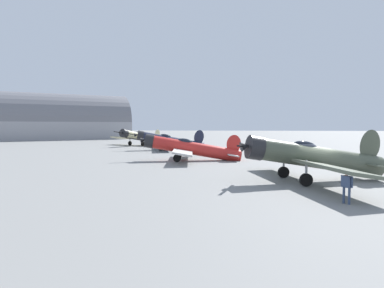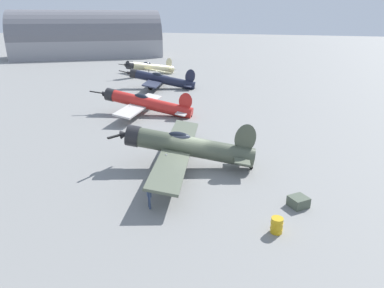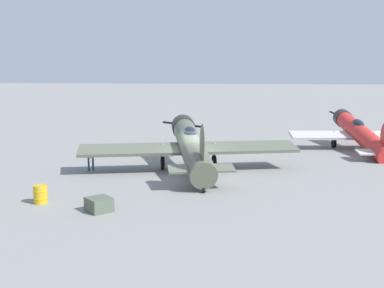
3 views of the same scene
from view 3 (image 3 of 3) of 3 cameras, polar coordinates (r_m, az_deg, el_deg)
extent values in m
plane|color=gray|center=(27.46, 0.00, -3.71)|extent=(400.00, 400.00, 0.00)
cylinder|color=#4C5442|center=(27.16, 0.00, -0.45)|extent=(9.19, 3.82, 2.83)
cylinder|color=#232326|center=(31.30, -1.05, 2.06)|extent=(1.50, 1.79, 1.67)
cone|color=#232326|center=(31.93, -1.18, 2.39)|extent=(0.79, 0.79, 0.72)
cube|color=black|center=(32.08, -1.22, 2.42)|extent=(0.81, 2.83, 0.34)
ellipsoid|color=black|center=(27.93, -0.25, 1.37)|extent=(1.92, 1.21, 0.94)
cube|color=#565E4C|center=(28.25, -0.29, -0.54)|extent=(5.49, 13.33, 0.50)
ellipsoid|color=#4C5442|center=(23.33, 1.24, -0.10)|extent=(1.79, 0.60, 2.37)
cube|color=#565E4C|center=(23.75, 1.15, -3.03)|extent=(1.97, 3.57, 0.27)
cylinder|color=#999BA0|center=(28.69, -3.63, -1.15)|extent=(0.14, 0.14, 1.19)
cylinder|color=black|center=(28.80, -3.62, -2.32)|extent=(0.82, 0.41, 0.80)
cylinder|color=#999BA0|center=(29.09, 2.73, -1.01)|extent=(0.14, 0.14, 1.19)
cylinder|color=black|center=(29.20, 2.72, -2.16)|extent=(0.82, 0.41, 0.80)
cylinder|color=black|center=(23.26, 1.43, -5.69)|extent=(0.30, 0.17, 0.28)
cylinder|color=red|center=(37.30, 20.11, 1.02)|extent=(10.04, 2.63, 2.96)
cylinder|color=#232326|center=(41.66, 17.98, 3.01)|extent=(1.31, 1.58, 1.57)
cone|color=#232326|center=(42.27, 17.73, 3.25)|extent=(0.72, 0.68, 0.68)
cube|color=black|center=(42.41, 17.67, 3.27)|extent=(3.08, 1.40, 0.64)
ellipsoid|color=black|center=(38.14, 19.67, 2.32)|extent=(1.87, 0.99, 0.95)
cube|color=#BCB7B2|center=(38.43, 19.51, 1.02)|extent=(3.23, 10.41, 0.49)
cube|color=#BCB7B2|center=(33.74, 22.30, -0.91)|extent=(1.54, 3.52, 0.28)
cylinder|color=#999BA0|center=(38.53, 17.00, 0.83)|extent=(0.14, 0.14, 0.90)
cylinder|color=black|center=(38.59, 16.97, 0.17)|extent=(0.82, 0.30, 0.80)
cylinder|color=#999BA0|center=(39.54, 21.36, 0.81)|extent=(0.14, 0.14, 0.90)
cylinder|color=black|center=(39.61, 21.32, 0.16)|extent=(0.82, 0.30, 0.80)
cylinder|color=#384766|center=(29.14, -12.02, -2.39)|extent=(0.11, 0.11, 0.78)
cylinder|color=#384766|center=(29.06, -12.54, -2.44)|extent=(0.11, 0.11, 0.78)
cube|color=#384766|center=(28.98, -12.33, -1.12)|extent=(0.43, 0.46, 0.55)
sphere|color=tan|center=(28.91, -12.35, -0.35)|extent=(0.21, 0.21, 0.21)
cylinder|color=#384766|center=(29.06, -11.84, -1.04)|extent=(0.08, 0.08, 0.52)
cylinder|color=#384766|center=(28.89, -12.82, -1.13)|extent=(0.08, 0.08, 0.52)
cube|color=#4C5647|center=(20.66, -11.31, -7.27)|extent=(1.38, 1.39, 0.61)
cylinder|color=gold|center=(22.53, -18.06, -5.87)|extent=(0.62, 0.62, 0.85)
torus|color=gold|center=(22.49, -18.09, -5.45)|extent=(0.66, 0.66, 0.04)
torus|color=gold|center=(22.57, -18.04, -6.29)|extent=(0.66, 0.66, 0.04)
camera|label=1|loc=(41.27, -30.99, 4.46)|focal=30.27mm
camera|label=2|loc=(31.34, -47.33, 14.28)|focal=31.73mm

